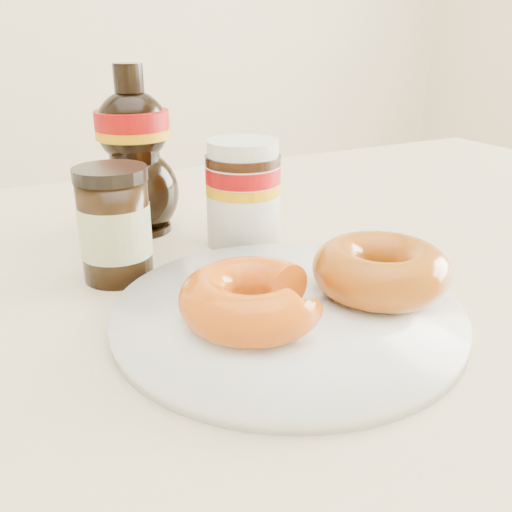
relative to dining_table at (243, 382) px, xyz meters
name	(u,v)px	position (x,y,z in m)	size (l,w,h in m)	color
dining_table	(243,382)	(0.00, 0.00, 0.00)	(1.40, 0.90, 0.75)	beige
plate	(287,313)	(0.01, -0.05, 0.09)	(0.26, 0.26, 0.01)	white
donut_bitten	(252,299)	(-0.02, -0.06, 0.11)	(0.10, 0.10, 0.04)	#C7450B
donut_whole	(380,269)	(0.09, -0.06, 0.11)	(0.11, 0.11, 0.04)	#8F3E09
nutella_jar	(243,189)	(0.06, 0.11, 0.14)	(0.07, 0.07, 0.10)	white
syrup_bottle	(134,151)	(-0.03, 0.20, 0.17)	(0.09, 0.08, 0.17)	black
dark_jar	(115,225)	(-0.08, 0.09, 0.13)	(0.06, 0.06, 0.10)	black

